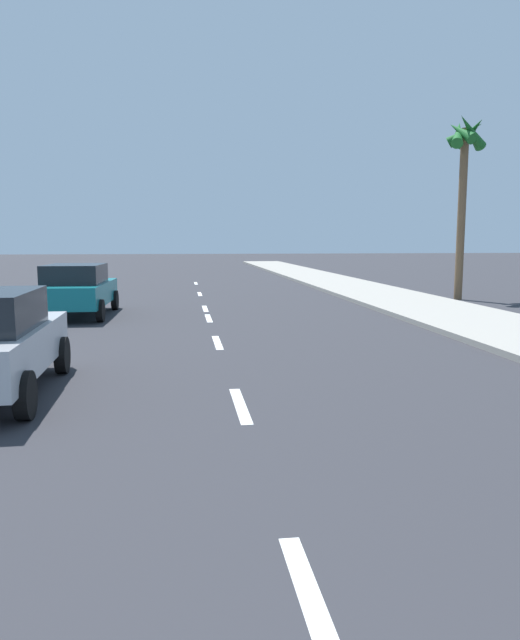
% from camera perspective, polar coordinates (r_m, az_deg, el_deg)
% --- Properties ---
extents(ground_plane, '(160.00, 160.00, 0.00)m').
position_cam_1_polar(ground_plane, '(17.57, -5.02, 0.22)').
color(ground_plane, '#2D2D33').
extents(sidewalk_strip, '(3.60, 80.00, 0.14)m').
position_cam_1_polar(sidewalk_strip, '(21.13, 14.86, 1.46)').
color(sidewalk_strip, '#9E998E').
rests_on(sidewalk_strip, ground).
extents(lane_stripe_2, '(0.16, 1.80, 0.01)m').
position_cam_1_polar(lane_stripe_2, '(4.12, 5.32, -26.12)').
color(lane_stripe_2, white).
rests_on(lane_stripe_2, ground).
extents(lane_stripe_3, '(0.16, 1.80, 0.01)m').
position_cam_1_polar(lane_stripe_3, '(8.34, -1.93, -8.21)').
color(lane_stripe_3, white).
rests_on(lane_stripe_3, ground).
extents(lane_stripe_4, '(0.16, 1.80, 0.01)m').
position_cam_1_polar(lane_stripe_4, '(13.31, -4.14, -2.18)').
color(lane_stripe_4, white).
rests_on(lane_stripe_4, ground).
extents(lane_stripe_5, '(0.16, 1.80, 0.01)m').
position_cam_1_polar(lane_stripe_5, '(17.43, -5.00, 0.18)').
color(lane_stripe_5, white).
rests_on(lane_stripe_5, ground).
extents(lane_stripe_6, '(0.16, 1.80, 0.01)m').
position_cam_1_polar(lane_stripe_6, '(19.86, -5.33, 1.10)').
color(lane_stripe_6, white).
rests_on(lane_stripe_6, ground).
extents(lane_stripe_7, '(0.16, 1.80, 0.01)m').
position_cam_1_polar(lane_stripe_7, '(25.27, -5.85, 2.52)').
color(lane_stripe_7, white).
rests_on(lane_stripe_7, ground).
extents(lane_stripe_8, '(0.16, 1.80, 0.01)m').
position_cam_1_polar(lane_stripe_8, '(31.49, -6.22, 3.55)').
color(lane_stripe_8, white).
rests_on(lane_stripe_8, ground).
extents(parked_car_teal, '(2.09, 4.35, 1.57)m').
position_cam_1_polar(parked_car_teal, '(18.64, -17.30, 2.93)').
color(parked_car_teal, '#14727A').
rests_on(parked_car_teal, ground).
extents(palm_tree_far, '(1.73, 1.72, 7.02)m').
position_cam_1_polar(palm_tree_far, '(24.18, 19.15, 14.74)').
color(palm_tree_far, brown).
rests_on(palm_tree_far, ground).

